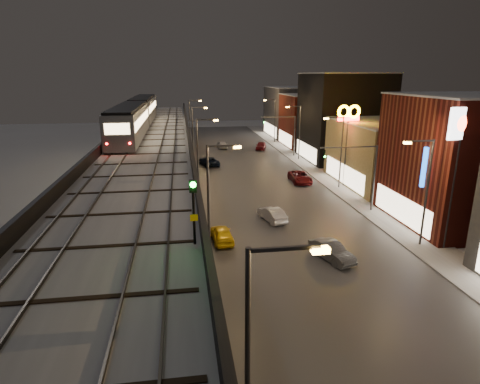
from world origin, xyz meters
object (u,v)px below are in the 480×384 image
car_taxi (222,234)px  car_onc_red (261,146)px  sign_citgo (459,142)px  car_onc_dark (300,177)px  subway_train (137,114)px  car_near_white (272,215)px  car_mid_silver (209,161)px  car_onc_silver (332,252)px  car_mid_dark (222,145)px  rail_signal (193,199)px

car_taxi → car_onc_red: size_ratio=0.96×
sign_citgo → car_onc_dark: bearing=104.2°
subway_train → car_onc_red: size_ratio=9.06×
car_near_white → car_mid_silver: bearing=-94.4°
subway_train → car_onc_silver: size_ratio=9.15×
car_mid_dark → car_onc_dark: bearing=102.0°
rail_signal → car_onc_dark: bearing=65.8°
car_mid_silver → car_onc_dark: size_ratio=0.95×
sign_citgo → car_mid_silver: bearing=116.1°
rail_signal → car_near_white: bearing=67.7°
car_near_white → car_mid_silver: (-4.31, 25.95, 0.01)m
car_mid_silver → car_mid_dark: 15.58m
car_onc_dark → car_onc_red: size_ratio=1.22×
car_mid_dark → car_onc_silver: bearing=90.3°
rail_signal → car_onc_red: rail_signal is taller
car_onc_red → car_taxi: bearing=-87.8°
car_onc_dark → sign_citgo: 24.31m
car_mid_dark → sign_citgo: bearing=101.4°
car_taxi → sign_citgo: 20.11m
car_onc_dark → car_onc_silver: bearing=-99.0°
rail_signal → car_taxi: 17.50m
subway_train → rail_signal: (6.40, -42.02, 0.22)m
rail_signal → car_onc_silver: bearing=44.7°
rail_signal → car_mid_dark: 61.79m
car_mid_silver → car_onc_red: (10.87, 12.64, 0.04)m
car_mid_silver → car_mid_dark: (3.62, 15.16, -0.05)m
car_taxi → car_mid_silver: (1.06, 30.34, -0.01)m
subway_train → sign_citgo: bearing=-48.8°
car_near_white → sign_citgo: size_ratio=0.36×
car_mid_dark → car_onc_silver: car_onc_silver is taller
subway_train → car_onc_silver: (17.13, -31.42, -7.81)m
car_taxi → sign_citgo: size_ratio=0.35×
sign_citgo → car_onc_silver: bearing=-176.4°
car_taxi → sign_citgo: (17.91, -4.09, 8.19)m
car_near_white → car_onc_silver: car_onc_silver is taller
sign_citgo → car_onc_red: bearing=97.2°
car_onc_silver → rail_signal: bearing=-154.4°
car_taxi → sign_citgo: bearing=162.8°
rail_signal → car_near_white: 22.76m
car_mid_dark → car_onc_silver: size_ratio=1.05×
car_near_white → car_mid_silver: size_ratio=0.83×
car_mid_silver → car_onc_dark: bearing=119.0°
car_mid_dark → sign_citgo: (13.23, -49.58, 8.24)m
car_onc_dark → car_mid_dark: bearing=107.2°
car_near_white → car_onc_dark: bearing=-130.6°
subway_train → sign_citgo: size_ratio=3.34×
car_onc_silver → car_mid_dark: bearing=74.7°
car_onc_red → rail_signal: bearing=-86.3°
car_onc_silver → car_near_white: bearing=87.2°
car_mid_silver → sign_citgo: bearing=102.4°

